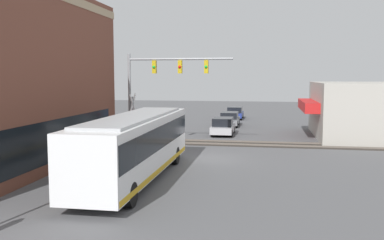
# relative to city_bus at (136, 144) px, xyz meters

# --- Properties ---
(ground_plane) EXTENTS (120.00, 120.00, 0.00)m
(ground_plane) POSITION_rel_city_bus_xyz_m (5.95, -2.80, -1.76)
(ground_plane) COLOR #565659
(shop_building) EXTENTS (10.69, 9.97, 4.54)m
(shop_building) POSITION_rel_city_bus_xyz_m (17.23, -14.63, 0.52)
(shop_building) COLOR #B2ADA3
(shop_building) RESTS_ON ground
(city_bus) EXTENTS (12.30, 2.59, 3.18)m
(city_bus) POSITION_rel_city_bus_xyz_m (0.00, 0.00, 0.00)
(city_bus) COLOR white
(city_bus) RESTS_ON ground
(traffic_signal_gantry) EXTENTS (0.42, 7.48, 6.65)m
(traffic_signal_gantry) POSITION_rel_city_bus_xyz_m (9.50, 1.12, 3.18)
(traffic_signal_gantry) COLOR gray
(traffic_signal_gantry) RESTS_ON ground
(crossing_signal) EXTENTS (1.41, 1.18, 3.81)m
(crossing_signal) POSITION_rel_city_bus_xyz_m (9.57, 3.21, 0.53)
(crossing_signal) COLOR gray
(crossing_signal) RESTS_ON ground
(rail_track_near) EXTENTS (2.60, 60.00, 0.15)m
(rail_track_near) POSITION_rel_city_bus_xyz_m (11.95, -2.80, -1.73)
(rail_track_near) COLOR #332D28
(rail_track_near) RESTS_ON ground
(parked_car_silver) EXTENTS (4.36, 1.82, 1.50)m
(parked_car_silver) POSITION_rel_city_bus_xyz_m (16.69, -2.60, -1.07)
(parked_car_silver) COLOR #B7B7BC
(parked_car_silver) RESTS_ON ground
(parked_car_grey) EXTENTS (4.43, 1.82, 1.44)m
(parked_car_grey) POSITION_rel_city_bus_xyz_m (23.34, -2.60, -1.09)
(parked_car_grey) COLOR slate
(parked_car_grey) RESTS_ON ground
(parked_car_blue) EXTENTS (4.33, 1.82, 1.45)m
(parked_car_blue) POSITION_rel_city_bus_xyz_m (30.70, -2.60, -1.09)
(parked_car_blue) COLOR navy
(parked_car_blue) RESTS_ON ground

